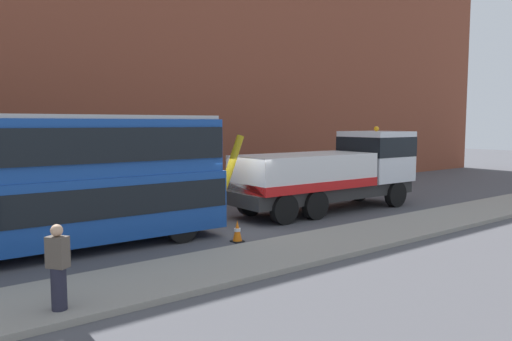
{
  "coord_description": "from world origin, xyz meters",
  "views": [
    {
      "loc": [
        -10.1,
        -14.79,
        3.82
      ],
      "look_at": [
        1.46,
        0.12,
        2.0
      ],
      "focal_mm": 34.68,
      "sensor_mm": 36.0,
      "label": 1
    }
  ],
  "objects": [
    {
      "name": "traffic_cone_near_bus",
      "position": [
        -1.0,
        -2.07,
        0.34
      ],
      "size": [
        0.36,
        0.36,
        0.72
      ],
      "color": "orange",
      "rests_on": "ground_plane"
    },
    {
      "name": "pedestrian_onlooker",
      "position": [
        -7.39,
        -4.96,
        0.99
      ],
      "size": [
        0.44,
        0.48,
        1.71
      ],
      "rotation": [
        0.0,
        0.0,
        0.6
      ],
      "color": "#232333",
      "rests_on": "near_kerb"
    },
    {
      "name": "recovery_tow_truck",
      "position": [
        5.81,
        0.11,
        1.76
      ],
      "size": [
        10.17,
        2.84,
        3.67
      ],
      "rotation": [
        0.0,
        0.0,
        -0.02
      ],
      "color": "#2D2D2D",
      "rests_on": "ground_plane"
    },
    {
      "name": "near_kerb",
      "position": [
        0.0,
        -4.2,
        0.07
      ],
      "size": [
        60.0,
        2.8,
        0.15
      ],
      "primitive_type": "cube",
      "color": "gray",
      "rests_on": "ground_plane"
    },
    {
      "name": "double_decker_bus",
      "position": [
        -6.32,
        0.12,
        2.23
      ],
      "size": [
        11.09,
        2.79,
        4.06
      ],
      "rotation": [
        0.0,
        0.0,
        -0.02
      ],
      "color": "#19479E",
      "rests_on": "ground_plane"
    },
    {
      "name": "building_facade",
      "position": [
        0.0,
        8.26,
        8.07
      ],
      "size": [
        60.0,
        1.5,
        16.0
      ],
      "color": "brown",
      "rests_on": "ground_plane"
    },
    {
      "name": "ground_plane",
      "position": [
        0.0,
        0.0,
        0.0
      ],
      "size": [
        120.0,
        120.0,
        0.0
      ],
      "primitive_type": "plane",
      "color": "#4C4C51"
    }
  ]
}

